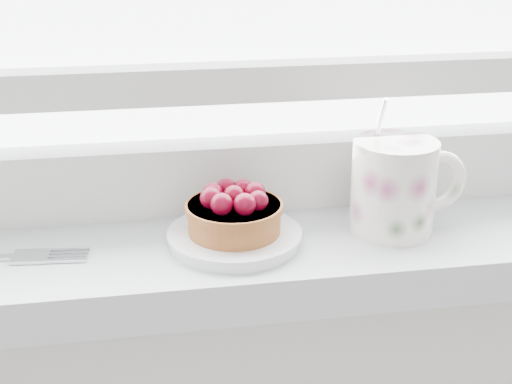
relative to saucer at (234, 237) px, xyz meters
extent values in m
cube|color=silver|center=(-0.01, 0.02, -0.03)|extent=(1.60, 0.20, 0.04)
cube|color=silver|center=(-0.01, 0.09, 0.03)|extent=(1.30, 0.05, 0.07)
cube|color=silver|center=(-0.01, 0.09, 0.12)|extent=(1.30, 0.04, 0.04)
cylinder|color=white|center=(0.00, 0.00, 0.00)|extent=(0.12, 0.12, 0.01)
cylinder|color=brown|center=(0.00, 0.00, 0.02)|extent=(0.08, 0.08, 0.03)
cylinder|color=brown|center=(0.00, 0.00, 0.03)|extent=(0.09, 0.09, 0.01)
sphere|color=#46000E|center=(0.00, 0.00, 0.04)|extent=(0.02, 0.02, 0.02)
sphere|color=#46000E|center=(0.02, 0.01, 0.04)|extent=(0.02, 0.02, 0.02)
sphere|color=#46000E|center=(0.01, 0.02, 0.04)|extent=(0.02, 0.02, 0.02)
sphere|color=#46000E|center=(0.00, 0.02, 0.04)|extent=(0.02, 0.02, 0.02)
sphere|color=#46000E|center=(-0.02, 0.01, 0.04)|extent=(0.02, 0.02, 0.02)
sphere|color=#46000E|center=(-0.02, 0.00, 0.04)|extent=(0.02, 0.02, 0.02)
sphere|color=#46000E|center=(-0.01, -0.02, 0.04)|extent=(0.02, 0.02, 0.02)
sphere|color=#46000E|center=(0.01, -0.02, 0.04)|extent=(0.02, 0.02, 0.02)
sphere|color=#46000E|center=(0.02, -0.01, 0.04)|extent=(0.02, 0.02, 0.02)
cylinder|color=white|center=(0.15, 0.00, 0.04)|extent=(0.08, 0.08, 0.09)
cylinder|color=black|center=(0.15, 0.00, 0.08)|extent=(0.07, 0.07, 0.01)
torus|color=white|center=(0.19, 0.01, 0.04)|extent=(0.06, 0.01, 0.06)
cylinder|color=silver|center=(0.14, 0.02, 0.09)|extent=(0.01, 0.02, 0.06)
cube|color=silver|center=(-0.21, 0.00, 0.00)|extent=(0.02, 0.01, 0.00)
cube|color=silver|center=(-0.18, 0.00, 0.00)|extent=(0.03, 0.03, 0.00)
cube|color=silver|center=(-0.15, -0.01, 0.00)|extent=(0.04, 0.01, 0.00)
cube|color=silver|center=(-0.15, -0.01, 0.00)|extent=(0.04, 0.01, 0.00)
cube|color=silver|center=(-0.15, 0.00, 0.00)|extent=(0.04, 0.01, 0.00)
cube|color=silver|center=(-0.15, 0.01, 0.00)|extent=(0.04, 0.01, 0.00)
camera|label=1|loc=(-0.08, -0.59, 0.28)|focal=50.00mm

